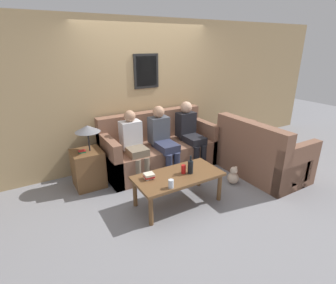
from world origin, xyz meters
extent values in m
plane|color=gray|center=(0.00, 0.00, 0.00)|extent=(16.00, 16.00, 0.00)
cube|color=tan|center=(0.00, 1.01, 1.30)|extent=(9.00, 0.06, 2.60)
cube|color=black|center=(0.00, 0.96, 1.70)|extent=(0.48, 0.02, 0.60)
cube|color=silver|center=(0.00, 0.96, 1.70)|extent=(0.40, 0.01, 0.52)
cube|color=brown|center=(0.00, 0.48, 0.24)|extent=(2.04, 0.90, 0.47)
cube|color=brown|center=(0.00, 0.83, 0.73)|extent=(2.04, 0.20, 0.52)
cube|color=brown|center=(-0.95, 0.48, 0.38)|extent=(0.14, 0.90, 0.76)
cube|color=brown|center=(0.95, 0.48, 0.38)|extent=(0.14, 0.90, 0.76)
cube|color=brown|center=(1.42, -0.64, 0.24)|extent=(0.90, 1.44, 0.47)
cube|color=brown|center=(1.07, -0.64, 0.73)|extent=(0.20, 1.44, 0.52)
cube|color=brown|center=(1.42, -1.29, 0.38)|extent=(0.90, 0.14, 0.76)
cube|color=brown|center=(1.42, 0.01, 0.38)|extent=(0.90, 0.14, 0.76)
cube|color=brown|center=(-0.35, -0.67, 0.43)|extent=(1.24, 0.61, 0.04)
cylinder|color=brown|center=(-0.90, -0.91, 0.21)|extent=(0.06, 0.06, 0.41)
cylinder|color=brown|center=(0.21, -0.91, 0.21)|extent=(0.06, 0.06, 0.41)
cylinder|color=brown|center=(-0.90, -0.42, 0.21)|extent=(0.06, 0.06, 0.41)
cylinder|color=brown|center=(0.21, -0.42, 0.21)|extent=(0.06, 0.06, 0.41)
cube|color=brown|center=(-1.31, 0.48, 0.30)|extent=(0.46, 0.46, 0.60)
cylinder|color=#262628|center=(-1.25, 0.48, 0.76)|extent=(0.02, 0.02, 0.33)
cone|color=slate|center=(-1.25, 0.48, 0.96)|extent=(0.38, 0.38, 0.10)
cube|color=#237547|center=(-1.38, 0.46, 0.61)|extent=(0.11, 0.07, 0.02)
cube|color=red|center=(-1.38, 0.46, 0.63)|extent=(0.11, 0.07, 0.02)
cylinder|color=black|center=(-0.17, -0.71, 0.54)|extent=(0.08, 0.08, 0.19)
cylinder|color=black|center=(-0.17, -0.71, 0.68)|extent=(0.03, 0.03, 0.08)
cylinder|color=silver|center=(-0.61, -0.91, 0.51)|extent=(0.07, 0.07, 0.11)
cube|color=beige|center=(-0.74, -0.56, 0.46)|extent=(0.13, 0.10, 0.02)
cube|color=red|center=(-0.74, -0.56, 0.48)|extent=(0.15, 0.14, 0.03)
cube|color=beige|center=(-0.74, -0.56, 0.51)|extent=(0.14, 0.13, 0.03)
cylinder|color=red|center=(-0.26, -0.66, 0.51)|extent=(0.07, 0.07, 0.12)
cube|color=#756651|center=(-0.56, 0.26, 0.52)|extent=(0.31, 0.41, 0.14)
cylinder|color=#756651|center=(-0.64, 0.06, 0.24)|extent=(0.11, 0.11, 0.47)
cylinder|color=#756651|center=(-0.49, 0.06, 0.24)|extent=(0.11, 0.11, 0.47)
cube|color=silver|center=(-0.56, 0.46, 0.75)|extent=(0.34, 0.22, 0.46)
sphere|color=tan|center=(-0.56, 0.46, 1.06)|extent=(0.19, 0.19, 0.19)
cube|color=#2D334C|center=(-0.04, 0.21, 0.52)|extent=(0.31, 0.48, 0.14)
cylinder|color=#2D334C|center=(-0.12, -0.04, 0.24)|extent=(0.11, 0.11, 0.47)
cylinder|color=#2D334C|center=(0.03, -0.04, 0.24)|extent=(0.11, 0.11, 0.47)
cube|color=#474C56|center=(-0.04, 0.45, 0.75)|extent=(0.34, 0.22, 0.46)
sphere|color=tan|center=(-0.04, 0.45, 1.07)|extent=(0.20, 0.20, 0.20)
cube|color=black|center=(0.56, 0.25, 0.52)|extent=(0.31, 0.47, 0.14)
cylinder|color=black|center=(0.48, 0.01, 0.24)|extent=(0.11, 0.11, 0.47)
cylinder|color=black|center=(0.63, 0.01, 0.24)|extent=(0.11, 0.11, 0.47)
cube|color=black|center=(0.56, 0.48, 0.75)|extent=(0.34, 0.22, 0.45)
sphere|color=tan|center=(0.56, 0.48, 1.07)|extent=(0.21, 0.21, 0.21)
sphere|color=beige|center=(0.74, -0.65, 0.09)|extent=(0.19, 0.19, 0.19)
sphere|color=beige|center=(0.74, -0.65, 0.23)|extent=(0.12, 0.12, 0.12)
sphere|color=beige|center=(0.70, -0.65, 0.27)|extent=(0.04, 0.04, 0.04)
sphere|color=beige|center=(0.78, -0.65, 0.27)|extent=(0.04, 0.04, 0.04)
sphere|color=#FFEAD1|center=(0.74, -0.70, 0.23)|extent=(0.05, 0.05, 0.05)
camera|label=1|loc=(-2.12, -3.39, 2.17)|focal=28.00mm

